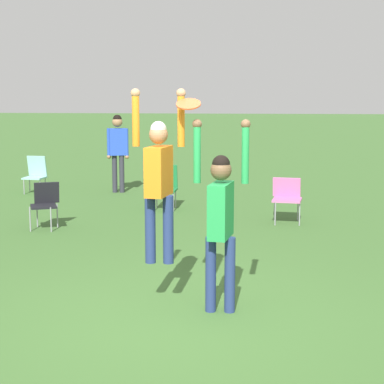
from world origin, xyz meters
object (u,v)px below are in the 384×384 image
object	(u,v)px
camping_chair_2	(287,196)
person_spectator_near	(118,145)
camping_chair_0	(45,201)
person_defending	(221,211)
camping_chair_3	(36,172)
frisbee	(188,104)
person_jumping	(159,173)
camping_chair_1	(165,184)

from	to	relation	value
camping_chair_2	person_spectator_near	world-z (taller)	person_spectator_near
camping_chair_0	person_defending	bearing A→B (deg)	107.32
camping_chair_3	person_spectator_near	distance (m)	2.09
person_spectator_near	frisbee	bearing A→B (deg)	-90.22
person_jumping	camping_chair_0	size ratio (longest dim) A/B	2.39
camping_chair_3	person_defending	bearing A→B (deg)	127.06
frisbee	camping_chair_0	world-z (taller)	frisbee
camping_chair_3	person_spectator_near	world-z (taller)	person_spectator_near
camping_chair_0	camping_chair_1	world-z (taller)	camping_chair_1
camping_chair_0	camping_chair_3	bearing A→B (deg)	-90.91
frisbee	camping_chair_3	size ratio (longest dim) A/B	0.30
camping_chair_3	frisbee	bearing A→B (deg)	125.03
person_defending	person_spectator_near	xyz separation A→B (m)	(-2.88, 8.22, -0.00)
person_defending	camping_chair_3	world-z (taller)	person_defending
frisbee	person_jumping	bearing A→B (deg)	153.44
person_spectator_near	person_defending	bearing A→B (deg)	-87.91
frisbee	camping_chair_0	distance (m)	5.42
person_jumping	frisbee	xyz separation A→B (m)	(0.35, -0.18, 0.77)
person_defending	camping_chair_3	bearing A→B (deg)	-138.99
person_defending	camping_chair_0	xyz separation A→B (m)	(-3.34, 4.08, -0.65)
camping_chair_2	person_spectator_near	xyz separation A→B (m)	(-3.87, 3.17, 0.64)
person_defending	person_spectator_near	world-z (taller)	person_defending
person_jumping	person_defending	bearing A→B (deg)	-90.00
camping_chair_2	person_spectator_near	size ratio (longest dim) A/B	0.44
frisbee	camping_chair_2	world-z (taller)	frisbee
frisbee	person_defending	bearing A→B (deg)	8.87
person_defending	camping_chair_2	distance (m)	5.18
camping_chair_1	camping_chair_3	world-z (taller)	camping_chair_1
camping_chair_2	camping_chair_1	bearing A→B (deg)	-17.28
frisbee	camping_chair_2	bearing A→B (deg)	75.19
camping_chair_2	person_defending	bearing A→B (deg)	86.63
camping_chair_0	camping_chair_2	size ratio (longest dim) A/B	1.00
frisbee	person_spectator_near	xyz separation A→B (m)	(-2.53, 8.27, -1.17)
person_jumping	person_defending	distance (m)	0.82
person_jumping	camping_chair_3	size ratio (longest dim) A/B	2.23
camping_chair_2	frisbee	bearing A→B (deg)	83.02
camping_chair_0	frisbee	bearing A→B (deg)	103.89
person_defending	frisbee	xyz separation A→B (m)	(-0.35, -0.05, 1.17)
person_jumping	camping_chair_3	bearing A→B (deg)	37.56
person_jumping	camping_chair_2	xyz separation A→B (m)	(1.70, 4.92, -1.04)
person_jumping	person_spectator_near	size ratio (longest dim) A/B	1.05
camping_chair_1	camping_chair_2	size ratio (longest dim) A/B	1.11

